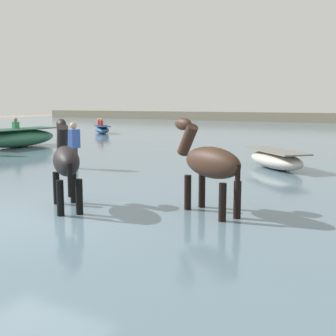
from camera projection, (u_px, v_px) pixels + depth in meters
name	position (u px, v px, depth m)	size (l,w,h in m)	color
ground_plane	(14.00, 233.00, 7.18)	(120.00, 120.00, 0.00)	gray
water_surface	(238.00, 159.00, 15.64)	(90.00, 90.00, 0.28)	slate
horse_lead_black	(66.00, 163.00, 7.65)	(1.49, 1.35, 1.87)	black
horse_trailing_dark_bay	(209.00, 165.00, 7.29)	(1.70, 1.03, 1.90)	#382319
boat_mid_channel	(276.00, 159.00, 12.45)	(2.42, 2.35, 0.54)	#B2AD9E
boat_mid_outer	(102.00, 129.00, 27.35)	(2.49, 2.43, 0.98)	#28518E
boat_far_offshore	(19.00, 138.00, 18.72)	(1.48, 3.99, 1.28)	#337556
person_wading_mid	(74.00, 149.00, 12.42)	(0.21, 0.33, 1.63)	#383842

